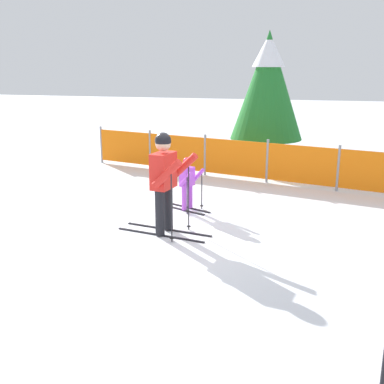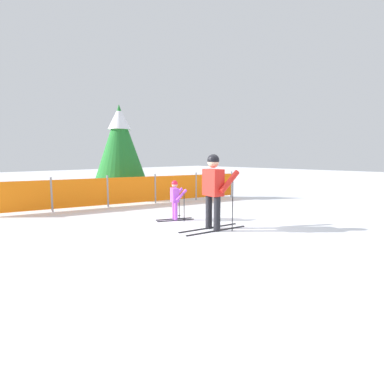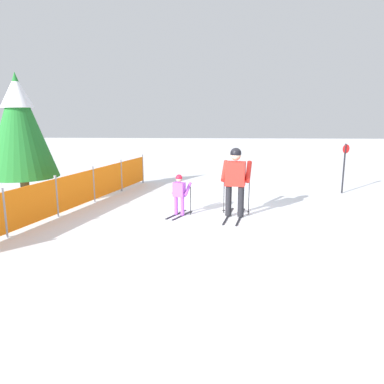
{
  "view_description": "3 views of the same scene",
  "coord_description": "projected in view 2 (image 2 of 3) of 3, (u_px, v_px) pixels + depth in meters",
  "views": [
    {
      "loc": [
        2.22,
        -7.51,
        2.79
      ],
      "look_at": [
        0.4,
        0.21,
        0.64
      ],
      "focal_mm": 45.0,
      "sensor_mm": 36.0,
      "label": 1
    },
    {
      "loc": [
        -4.95,
        -4.58,
        1.67
      ],
      "look_at": [
        0.16,
        0.64,
        0.78
      ],
      "focal_mm": 28.0,
      "sensor_mm": 36.0,
      "label": 2
    },
    {
      "loc": [
        -8.95,
        0.47,
        2.5
      ],
      "look_at": [
        -0.08,
        0.87,
        0.63
      ],
      "focal_mm": 35.0,
      "sensor_mm": 36.0,
      "label": 3
    }
  ],
  "objects": [
    {
      "name": "ground_plane",
      "position": [
        207.0,
        228.0,
        6.89
      ],
      "size": [
        60.0,
        60.0,
        0.0
      ],
      "primitive_type": "plane",
      "color": "white"
    },
    {
      "name": "conifer_far",
      "position": [
        120.0,
        141.0,
        11.45
      ],
      "size": [
        1.93,
        1.93,
        3.59
      ],
      "color": "#4C3823",
      "rests_on": "ground_plane"
    },
    {
      "name": "skier_child",
      "position": [
        175.0,
        197.0,
        7.72
      ],
      "size": [
        0.98,
        0.63,
        1.04
      ],
      "rotation": [
        0.0,
        0.0,
        -0.45
      ],
      "color": "black",
      "rests_on": "ground_plane"
    },
    {
      "name": "skier_adult",
      "position": [
        214.0,
        185.0,
        6.66
      ],
      "size": [
        1.64,
        0.8,
        1.7
      ],
      "rotation": [
        0.0,
        0.0,
        -0.2
      ],
      "color": "black",
      "rests_on": "ground_plane"
    },
    {
      "name": "safety_fence",
      "position": [
        132.0,
        190.0,
        10.05
      ],
      "size": [
        8.01,
        2.2,
        1.04
      ],
      "rotation": [
        0.0,
        0.0,
        -0.26
      ],
      "color": "gray",
      "rests_on": "ground_plane"
    }
  ]
}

